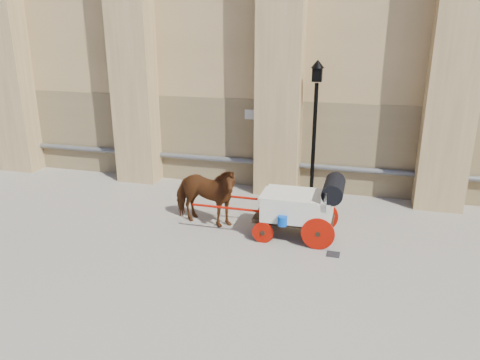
% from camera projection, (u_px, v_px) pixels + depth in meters
% --- Properties ---
extents(ground, '(90.00, 90.00, 0.00)m').
position_uv_depth(ground, '(288.00, 241.00, 12.14)').
color(ground, slate).
rests_on(ground, ground).
extents(horse, '(2.20, 1.26, 1.75)m').
position_uv_depth(horse, '(205.00, 195.00, 12.87)').
color(horse, '#5A2E13').
rests_on(horse, ground).
extents(carriage, '(3.89, 1.38, 1.70)m').
position_uv_depth(carriage, '(303.00, 205.00, 12.06)').
color(carriage, black).
rests_on(carriage, ground).
extents(street_lamp, '(0.41, 0.41, 4.35)m').
position_uv_depth(street_lamp, '(315.00, 127.00, 14.45)').
color(street_lamp, black).
rests_on(street_lamp, ground).
extents(drain_grate_near, '(0.33, 0.33, 0.01)m').
position_uv_depth(drain_grate_near, '(333.00, 254.00, 11.43)').
color(drain_grate_near, black).
rests_on(drain_grate_near, ground).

